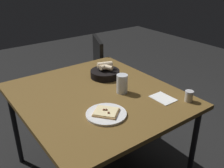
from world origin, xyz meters
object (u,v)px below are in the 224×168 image
(pizza_plate, at_px, (106,114))
(pepper_shaker, at_px, (189,97))
(chair_near, at_px, (88,72))
(beer_glass, at_px, (122,85))
(dining_table, at_px, (97,101))
(bread_basket, at_px, (105,72))

(pizza_plate, distance_m, pepper_shaker, 0.57)
(pepper_shaker, bearing_deg, pizza_plate, 71.10)
(chair_near, bearing_deg, beer_glass, 162.89)
(dining_table, relative_size, pizza_plate, 4.74)
(bread_basket, bearing_deg, chair_near, -19.43)
(dining_table, xyz_separation_m, pepper_shaker, (-0.45, -0.43, 0.09))
(chair_near, bearing_deg, pizza_plate, 153.98)
(beer_glass, xyz_separation_m, pepper_shaker, (-0.36, -0.27, -0.03))
(dining_table, distance_m, beer_glass, 0.22)
(bread_basket, relative_size, chair_near, 0.27)
(pizza_plate, bearing_deg, dining_table, -21.56)
(dining_table, height_order, chair_near, chair_near)
(bread_basket, xyz_separation_m, pepper_shaker, (-0.66, -0.21, -0.00))
(bread_basket, xyz_separation_m, beer_glass, (-0.30, 0.06, 0.02))
(beer_glass, bearing_deg, chair_near, -17.11)
(chair_near, bearing_deg, dining_table, 152.68)
(bread_basket, distance_m, beer_glass, 0.30)
(beer_glass, distance_m, chair_near, 1.07)
(chair_near, bearing_deg, bread_basket, 160.57)
(dining_table, relative_size, pepper_shaker, 15.60)
(pizza_plate, bearing_deg, chair_near, -26.02)
(dining_table, xyz_separation_m, pizza_plate, (-0.27, 0.11, 0.07))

